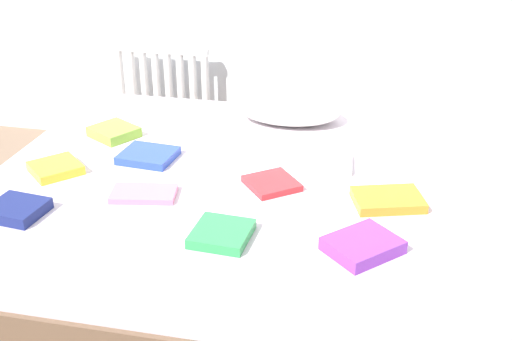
% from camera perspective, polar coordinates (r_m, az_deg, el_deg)
% --- Properties ---
extents(ground_plane, '(8.00, 8.00, 0.00)m').
position_cam_1_polar(ground_plane, '(2.77, -0.22, -9.40)').
color(ground_plane, '#7F6651').
extents(bed, '(2.00, 1.50, 0.50)m').
position_cam_1_polar(bed, '(2.63, -0.23, -5.02)').
color(bed, brown).
rests_on(bed, ground).
extents(radiator, '(0.56, 0.04, 0.50)m').
position_cam_1_polar(radiator, '(3.84, -8.12, 7.09)').
color(radiator, white).
rests_on(radiator, ground).
extents(pillow, '(0.47, 0.28, 0.12)m').
position_cam_1_polar(pillow, '(2.96, 2.86, 5.35)').
color(pillow, white).
rests_on(pillow, bed).
extents(textbook_orange, '(0.27, 0.23, 0.03)m').
position_cam_1_polar(textbook_orange, '(2.32, 11.42, -2.52)').
color(textbook_orange, orange).
rests_on(textbook_orange, bed).
extents(textbook_pink, '(0.25, 0.17, 0.02)m').
position_cam_1_polar(textbook_pink, '(2.36, -9.77, -2.01)').
color(textbook_pink, pink).
rests_on(textbook_pink, bed).
extents(textbook_green, '(0.19, 0.20, 0.03)m').
position_cam_1_polar(textbook_green, '(2.08, -3.02, -5.53)').
color(textbook_green, green).
rests_on(textbook_green, bed).
extents(textbook_blue, '(0.22, 0.20, 0.03)m').
position_cam_1_polar(textbook_blue, '(2.64, -9.39, 1.29)').
color(textbook_blue, '#2847B7').
rests_on(textbook_blue, bed).
extents(textbook_red, '(0.24, 0.24, 0.02)m').
position_cam_1_polar(textbook_red, '(2.40, 1.38, -1.13)').
color(textbook_red, red).
rests_on(textbook_red, bed).
extents(textbook_yellow, '(0.24, 0.24, 0.03)m').
position_cam_1_polar(textbook_yellow, '(2.61, -17.09, 0.20)').
color(textbook_yellow, yellow).
rests_on(textbook_yellow, bed).
extents(textbook_navy, '(0.20, 0.18, 0.04)m').
position_cam_1_polar(textbook_navy, '(2.35, -20.15, -3.21)').
color(textbook_navy, navy).
rests_on(textbook_navy, bed).
extents(textbook_purple, '(0.27, 0.27, 0.04)m').
position_cam_1_polar(textbook_purple, '(2.04, 9.29, -6.47)').
color(textbook_purple, purple).
rests_on(textbook_purple, bed).
extents(textbook_lime, '(0.24, 0.23, 0.04)m').
position_cam_1_polar(textbook_lime, '(2.88, -12.29, 3.31)').
color(textbook_lime, '#8CC638').
rests_on(textbook_lime, bed).
extents(textbook_white, '(0.19, 0.19, 0.02)m').
position_cam_1_polar(textbook_white, '(2.57, 6.38, 0.61)').
color(textbook_white, white).
rests_on(textbook_white, bed).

